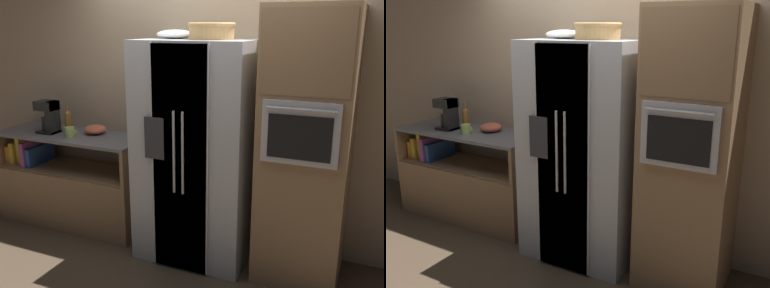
# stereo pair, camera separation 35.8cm
# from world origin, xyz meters

# --- Properties ---
(ground_plane) EXTENTS (20.00, 20.00, 0.00)m
(ground_plane) POSITION_xyz_m (0.00, 0.00, 0.00)
(ground_plane) COLOR #4C3D2D
(wall_back) EXTENTS (12.00, 0.06, 2.80)m
(wall_back) POSITION_xyz_m (0.00, 0.41, 1.40)
(wall_back) COLOR tan
(wall_back) RESTS_ON ground_plane
(counter_left) EXTENTS (1.58, 0.59, 0.95)m
(counter_left) POSITION_xyz_m (-1.41, 0.08, 0.35)
(counter_left) COLOR #93704C
(counter_left) RESTS_ON ground_plane
(refrigerator) EXTENTS (0.96, 0.75, 1.89)m
(refrigerator) POSITION_xyz_m (0.02, 0.01, 0.95)
(refrigerator) COLOR silver
(refrigerator) RESTS_ON ground_plane
(wall_oven) EXTENTS (0.66, 0.72, 2.15)m
(wall_oven) POSITION_xyz_m (0.93, 0.04, 1.08)
(wall_oven) COLOR #93704C
(wall_oven) RESTS_ON ground_plane
(wicker_basket) EXTENTS (0.38, 0.38, 0.13)m
(wicker_basket) POSITION_xyz_m (0.15, -0.00, 1.96)
(wicker_basket) COLOR tan
(wicker_basket) RESTS_ON refrigerator
(fruit_bowl) EXTENTS (0.31, 0.31, 0.07)m
(fruit_bowl) POSITION_xyz_m (-0.21, 0.07, 1.93)
(fruit_bowl) COLOR white
(fruit_bowl) RESTS_ON refrigerator
(bottle_tall) EXTENTS (0.06, 0.06, 0.29)m
(bottle_tall) POSITION_xyz_m (-1.43, 0.10, 1.07)
(bottle_tall) COLOR brown
(bottle_tall) RESTS_ON counter_left
(mug) EXTENTS (0.13, 0.09, 0.10)m
(mug) POSITION_xyz_m (-1.32, -0.01, 1.00)
(mug) COLOR #B2D166
(mug) RESTS_ON counter_left
(mixing_bowl) EXTENTS (0.22, 0.22, 0.09)m
(mixing_bowl) POSITION_xyz_m (-1.17, 0.19, 0.99)
(mixing_bowl) COLOR #DB664C
(mixing_bowl) RESTS_ON counter_left
(coffee_maker) EXTENTS (0.20, 0.17, 0.33)m
(coffee_maker) POSITION_xyz_m (-1.61, 0.03, 1.13)
(coffee_maker) COLOR black
(coffee_maker) RESTS_ON counter_left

